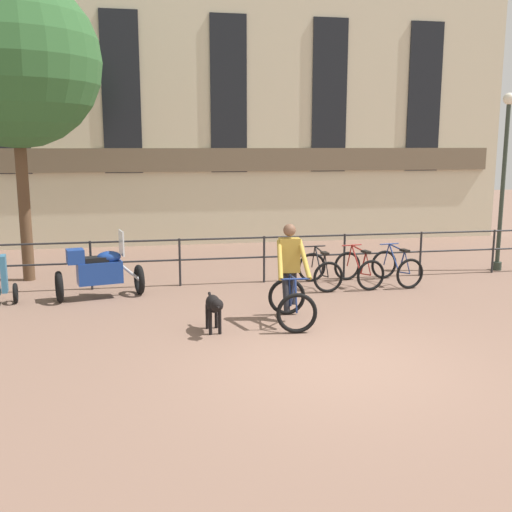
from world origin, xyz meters
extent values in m
plane|color=#7A5B4C|center=(0.00, 0.00, 0.00)|extent=(60.00, 60.00, 0.00)
cylinder|color=#232326|center=(-3.75, 5.20, 0.53)|extent=(0.05, 0.05, 1.05)
cylinder|color=#232326|center=(-1.88, 5.20, 0.53)|extent=(0.05, 0.05, 1.05)
cylinder|color=#232326|center=(0.00, 5.20, 0.53)|extent=(0.05, 0.05, 1.05)
cylinder|color=#232326|center=(1.88, 5.20, 0.53)|extent=(0.05, 0.05, 1.05)
cylinder|color=#232326|center=(3.75, 5.20, 0.53)|extent=(0.05, 0.05, 1.05)
cylinder|color=#232326|center=(5.62, 5.20, 0.53)|extent=(0.05, 0.05, 1.05)
cylinder|color=#232326|center=(0.00, 5.20, 1.02)|extent=(15.00, 0.04, 0.04)
cylinder|color=#232326|center=(0.00, 5.20, 0.58)|extent=(15.00, 0.04, 0.04)
cube|color=beige|center=(0.00, 11.00, 4.12)|extent=(18.00, 0.60, 8.24)
cube|color=brown|center=(0.00, 10.64, 2.60)|extent=(17.10, 0.12, 0.70)
cube|color=black|center=(-6.30, 10.67, 4.53)|extent=(1.10, 0.06, 4.62)
cube|color=black|center=(-3.15, 10.67, 4.53)|extent=(1.10, 0.06, 4.62)
cube|color=black|center=(0.00, 10.67, 4.53)|extent=(1.10, 0.06, 4.62)
cube|color=black|center=(3.15, 10.67, 4.53)|extent=(1.10, 0.06, 4.62)
cube|color=black|center=(6.30, 10.67, 4.53)|extent=(1.10, 0.06, 4.62)
torus|color=black|center=(-0.20, 1.47, 0.34)|extent=(0.68, 0.13, 0.68)
torus|color=black|center=(-0.11, 2.56, 0.34)|extent=(0.68, 0.13, 0.68)
cylinder|color=navy|center=(-0.17, 1.89, 0.58)|extent=(0.08, 0.49, 0.60)
cylinder|color=navy|center=(-0.14, 2.22, 0.54)|extent=(0.06, 0.23, 0.52)
cylinder|color=navy|center=(-0.16, 1.99, 0.83)|extent=(0.09, 0.66, 0.10)
cylinder|color=navy|center=(-0.13, 2.34, 0.31)|extent=(0.07, 0.44, 0.08)
cylinder|color=navy|center=(-0.12, 2.44, 0.57)|extent=(0.05, 0.27, 0.47)
cylinder|color=navy|center=(-0.19, 1.56, 0.60)|extent=(0.05, 0.23, 0.54)
cylinder|color=navy|center=(-0.19, 1.66, 0.87)|extent=(0.48, 0.07, 0.03)
cube|color=black|center=(-0.13, 2.32, 0.82)|extent=(0.14, 0.25, 0.05)
cube|color=#AD8933|center=(-0.13, 2.32, 1.15)|extent=(0.38, 0.25, 0.60)
sphere|color=brown|center=(-0.13, 2.32, 1.59)|extent=(0.22, 0.22, 0.22)
cylinder|color=#AD8933|center=(-0.37, 2.01, 1.14)|extent=(0.20, 0.72, 0.60)
cylinder|color=#AD8933|center=(0.05, 1.97, 1.14)|extent=(0.08, 0.71, 0.60)
cylinder|color=black|center=(-0.21, 2.23, 0.52)|extent=(0.11, 0.31, 0.69)
cylinder|color=black|center=(-0.07, 2.22, 0.58)|extent=(0.16, 0.32, 0.58)
ellipsoid|color=black|center=(-1.53, 1.82, 0.47)|extent=(0.26, 0.54, 0.28)
cylinder|color=black|center=(-1.52, 1.61, 0.49)|extent=(0.16, 0.16, 0.16)
sphere|color=black|center=(-1.51, 1.44, 0.55)|extent=(0.20, 0.20, 0.20)
cone|color=black|center=(-1.51, 1.35, 0.54)|extent=(0.12, 0.13, 0.11)
cylinder|color=black|center=(-1.55, 2.14, 0.53)|extent=(0.06, 0.18, 0.10)
cylinder|color=black|center=(-1.60, 1.65, 0.21)|extent=(0.06, 0.06, 0.42)
cylinder|color=black|center=(-1.45, 1.65, 0.21)|extent=(0.06, 0.06, 0.42)
cylinder|color=black|center=(-1.62, 1.99, 0.21)|extent=(0.06, 0.06, 0.42)
cylinder|color=black|center=(-1.47, 1.99, 0.21)|extent=(0.06, 0.06, 0.42)
torus|color=black|center=(-2.75, 4.59, 0.31)|extent=(0.25, 0.63, 0.62)
torus|color=black|center=(-4.29, 4.25, 0.31)|extent=(0.25, 0.63, 0.62)
cube|color=navy|center=(-3.52, 4.42, 0.53)|extent=(0.93, 0.58, 0.44)
ellipsoid|color=navy|center=(-3.33, 4.46, 0.83)|extent=(0.54, 0.42, 0.24)
cube|color=black|center=(-3.62, 4.40, 0.80)|extent=(0.61, 0.42, 0.10)
cylinder|color=#B2B2B7|center=(-2.94, 4.55, 0.49)|extent=(0.44, 0.16, 0.41)
cube|color=silver|center=(-3.07, 4.52, 1.10)|extent=(0.13, 0.44, 0.50)
cube|color=navy|center=(-3.96, 4.32, 0.89)|extent=(0.39, 0.42, 0.28)
torus|color=black|center=(1.07, 5.07, 0.33)|extent=(0.66, 0.10, 0.66)
torus|color=black|center=(1.13, 4.03, 0.33)|extent=(0.66, 0.10, 0.66)
cylinder|color=black|center=(1.09, 4.67, 0.56)|extent=(0.06, 0.47, 0.58)
cylinder|color=black|center=(1.11, 4.35, 0.53)|extent=(0.04, 0.22, 0.51)
cylinder|color=black|center=(1.10, 4.57, 0.81)|extent=(0.07, 0.63, 0.10)
cylinder|color=black|center=(1.12, 4.24, 0.31)|extent=(0.05, 0.42, 0.07)
cylinder|color=black|center=(1.12, 4.14, 0.55)|extent=(0.04, 0.25, 0.46)
cylinder|color=black|center=(1.08, 4.98, 0.59)|extent=(0.04, 0.21, 0.52)
cylinder|color=black|center=(1.08, 4.89, 0.84)|extent=(0.48, 0.06, 0.03)
cube|color=black|center=(1.12, 4.26, 0.80)|extent=(0.13, 0.25, 0.05)
torus|color=black|center=(1.91, 5.07, 0.33)|extent=(0.66, 0.16, 0.66)
torus|color=black|center=(2.07, 4.03, 0.33)|extent=(0.66, 0.16, 0.66)
cylinder|color=maroon|center=(1.97, 4.66, 0.56)|extent=(0.10, 0.47, 0.58)
cylinder|color=maroon|center=(2.02, 4.35, 0.53)|extent=(0.07, 0.22, 0.51)
cylinder|color=maroon|center=(1.98, 4.57, 0.81)|extent=(0.13, 0.63, 0.10)
cylinder|color=maroon|center=(2.04, 4.24, 0.31)|extent=(0.09, 0.42, 0.07)
cylinder|color=maroon|center=(2.05, 4.15, 0.55)|extent=(0.06, 0.25, 0.46)
cylinder|color=maroon|center=(1.92, 4.98, 0.59)|extent=(0.06, 0.21, 0.52)
cylinder|color=maroon|center=(1.93, 4.88, 0.84)|extent=(0.48, 0.10, 0.03)
cube|color=black|center=(2.03, 4.26, 0.80)|extent=(0.16, 0.26, 0.05)
torus|color=black|center=(2.79, 5.07, 0.33)|extent=(0.66, 0.16, 0.66)
torus|color=black|center=(2.95, 4.03, 0.33)|extent=(0.66, 0.16, 0.66)
cylinder|color=navy|center=(2.86, 4.66, 0.56)|extent=(0.10, 0.47, 0.58)
cylinder|color=navy|center=(2.90, 4.35, 0.53)|extent=(0.06, 0.22, 0.51)
cylinder|color=navy|center=(2.87, 4.57, 0.81)|extent=(0.13, 0.63, 0.10)
cylinder|color=navy|center=(2.92, 4.24, 0.31)|extent=(0.09, 0.42, 0.07)
cylinder|color=navy|center=(2.93, 4.15, 0.55)|extent=(0.06, 0.25, 0.46)
cylinder|color=navy|center=(2.81, 4.98, 0.59)|extent=(0.06, 0.21, 0.52)
cylinder|color=navy|center=(2.82, 4.88, 0.84)|extent=(0.48, 0.10, 0.03)
cube|color=black|center=(2.92, 4.26, 0.80)|extent=(0.15, 0.26, 0.05)
torus|color=black|center=(-5.12, 4.32, 0.20)|extent=(0.13, 0.41, 0.40)
cube|color=teal|center=(-5.30, 4.30, 0.60)|extent=(0.14, 0.33, 0.72)
cylinder|color=#2D382D|center=(5.93, 5.47, 0.10)|extent=(0.22, 0.22, 0.20)
cylinder|color=#2D382D|center=(5.93, 5.47, 2.00)|extent=(0.10, 0.10, 4.00)
sphere|color=silver|center=(5.93, 5.47, 4.11)|extent=(0.28, 0.28, 0.28)
cylinder|color=brown|center=(-5.24, 6.42, 1.90)|extent=(0.26, 0.26, 3.79)
sphere|color=#2D5B2D|center=(-5.24, 6.42, 4.81)|extent=(3.70, 3.70, 3.70)
camera|label=1|loc=(-2.59, -7.68, 3.04)|focal=42.00mm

